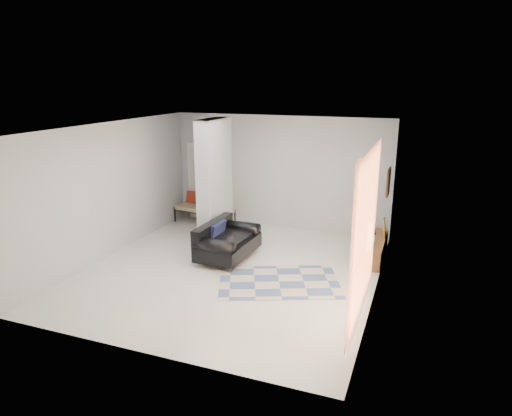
% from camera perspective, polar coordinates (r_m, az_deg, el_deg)
% --- Properties ---
extents(floor, '(6.00, 6.00, 0.00)m').
position_cam_1_polar(floor, '(9.08, -3.07, -7.82)').
color(floor, white).
rests_on(floor, ground).
extents(ceiling, '(6.00, 6.00, 0.00)m').
position_cam_1_polar(ceiling, '(8.36, -3.35, 10.04)').
color(ceiling, white).
rests_on(ceiling, wall_back).
extents(wall_back, '(6.00, 0.00, 6.00)m').
position_cam_1_polar(wall_back, '(11.35, 2.91, 4.44)').
color(wall_back, silver).
rests_on(wall_back, ground).
extents(wall_front, '(6.00, 0.00, 6.00)m').
position_cam_1_polar(wall_front, '(6.14, -14.61, -6.13)').
color(wall_front, silver).
rests_on(wall_front, ground).
extents(wall_left, '(0.00, 6.00, 6.00)m').
position_cam_1_polar(wall_left, '(10.02, -17.77, 2.15)').
color(wall_left, silver).
rests_on(wall_left, ground).
extents(wall_right, '(0.00, 6.00, 6.00)m').
position_cam_1_polar(wall_right, '(7.95, 15.25, -1.10)').
color(wall_right, silver).
rests_on(wall_right, ground).
extents(partition_column, '(0.35, 1.20, 2.80)m').
position_cam_1_polar(partition_column, '(10.48, -5.20, 3.43)').
color(partition_column, '#AEB3B5').
rests_on(partition_column, floor).
extents(hallway_door, '(0.85, 0.06, 2.04)m').
position_cam_1_polar(hallway_door, '(12.19, -6.63, 3.31)').
color(hallway_door, white).
rests_on(hallway_door, floor).
extents(curtain, '(0.00, 2.55, 2.55)m').
position_cam_1_polar(curtain, '(6.85, 13.62, -3.27)').
color(curtain, orange).
rests_on(curtain, wall_right).
extents(wall_art, '(0.04, 0.45, 0.55)m').
position_cam_1_polar(wall_art, '(9.54, 16.23, 3.15)').
color(wall_art, '#351B0E').
rests_on(wall_art, wall_right).
extents(media_console, '(0.45, 1.62, 0.80)m').
position_cam_1_polar(media_console, '(9.96, 14.45, -4.87)').
color(media_console, brown).
rests_on(media_console, floor).
extents(loveseat, '(0.96, 1.58, 0.76)m').
position_cam_1_polar(loveseat, '(9.61, -3.82, -4.19)').
color(loveseat, silver).
rests_on(loveseat, floor).
extents(daybed, '(1.60, 0.87, 0.77)m').
position_cam_1_polar(daybed, '(11.97, -6.49, 0.16)').
color(daybed, black).
rests_on(daybed, floor).
extents(area_rug, '(2.60, 2.20, 0.01)m').
position_cam_1_polar(area_rug, '(8.60, 2.89, -9.19)').
color(area_rug, beige).
rests_on(area_rug, floor).
extents(cylinder_lamp, '(0.11, 0.11, 0.57)m').
position_cam_1_polar(cylinder_lamp, '(9.14, 14.02, -3.51)').
color(cylinder_lamp, white).
rests_on(cylinder_lamp, media_console).
extents(bronze_figurine, '(0.13, 0.13, 0.24)m').
position_cam_1_polar(bronze_figurine, '(10.18, 14.51, -2.55)').
color(bronze_figurine, black).
rests_on(bronze_figurine, media_console).
extents(vase, '(0.20, 0.20, 0.20)m').
position_cam_1_polar(vase, '(9.65, 14.11, -3.66)').
color(vase, silver).
rests_on(vase, media_console).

